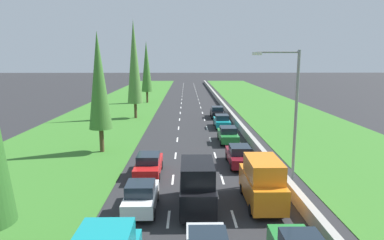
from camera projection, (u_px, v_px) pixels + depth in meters
ground_plane at (191, 105)px, 62.28m from camera, size 300.00×300.00×0.00m
grass_verge_left at (122, 105)px, 62.07m from camera, size 14.00×140.00×0.04m
grass_verge_right at (268, 105)px, 62.51m from camera, size 14.00×140.00×0.04m
median_barrier at (221, 103)px, 62.29m from camera, size 0.44×120.00×0.85m
lane_markings at (191, 105)px, 62.28m from camera, size 3.64×116.00×0.01m
orange_van_right_lane at (262, 182)px, 19.54m from camera, size 1.96×4.90×2.82m
black_van_centre_lane at (197, 185)px, 18.98m from camera, size 1.96×4.90×2.82m
maroon_sedan_right_lane at (239, 156)px, 26.94m from camera, size 1.82×4.50×1.64m
green_sedan_right_lane at (228, 135)px, 34.43m from camera, size 1.82×4.50×1.64m
teal_sedan_right_lane at (222, 121)px, 41.87m from camera, size 1.82×4.50×1.64m
white_hatchback_left_lane at (141, 196)px, 18.86m from camera, size 1.74×3.90×1.72m
black_sedan_right_lane at (217, 112)px, 49.01m from camera, size 1.82×4.50×1.64m
red_sedan_left_lane at (149, 165)px, 24.63m from camera, size 1.82×4.50×1.64m
poplar_tree_second at (99, 81)px, 29.85m from camera, size 2.07×2.07×10.84m
poplar_tree_third at (134, 62)px, 47.27m from camera, size 2.15×2.15×13.81m
poplar_tree_fourth at (147, 67)px, 64.65m from camera, size 2.09×2.09×11.77m
street_light_mast at (291, 106)px, 22.89m from camera, size 3.20×0.28×9.00m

